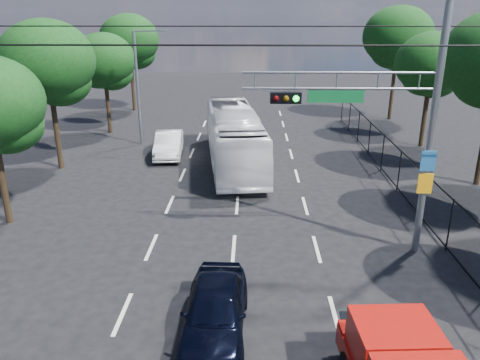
{
  "coord_description": "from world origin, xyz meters",
  "views": [
    {
      "loc": [
        0.62,
        -7.08,
        8.05
      ],
      "look_at": [
        0.24,
        7.5,
        2.8
      ],
      "focal_mm": 35.0,
      "sensor_mm": 36.0,
      "label": 1
    }
  ],
  "objects_px": {
    "signal_mast": "(397,105)",
    "navy_hatchback": "(215,310)",
    "white_bus": "(234,137)",
    "white_van": "(169,144)"
  },
  "relations": [
    {
      "from": "navy_hatchback",
      "to": "white_van",
      "type": "distance_m",
      "value": 16.69
    },
    {
      "from": "signal_mast",
      "to": "white_van",
      "type": "height_order",
      "value": "signal_mast"
    },
    {
      "from": "navy_hatchback",
      "to": "white_van",
      "type": "relative_size",
      "value": 0.96
    },
    {
      "from": "navy_hatchback",
      "to": "white_van",
      "type": "height_order",
      "value": "white_van"
    },
    {
      "from": "white_bus",
      "to": "white_van",
      "type": "relative_size",
      "value": 2.56
    },
    {
      "from": "navy_hatchback",
      "to": "white_bus",
      "type": "xyz_separation_m",
      "value": [
        -0.04,
        14.72,
        0.83
      ]
    },
    {
      "from": "signal_mast",
      "to": "white_van",
      "type": "xyz_separation_m",
      "value": [
        -9.56,
        11.47,
        -4.54
      ]
    },
    {
      "from": "signal_mast",
      "to": "navy_hatchback",
      "type": "bearing_deg",
      "value": -139.72
    },
    {
      "from": "signal_mast",
      "to": "navy_hatchback",
      "type": "relative_size",
      "value": 2.31
    },
    {
      "from": "signal_mast",
      "to": "white_bus",
      "type": "height_order",
      "value": "signal_mast"
    }
  ]
}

